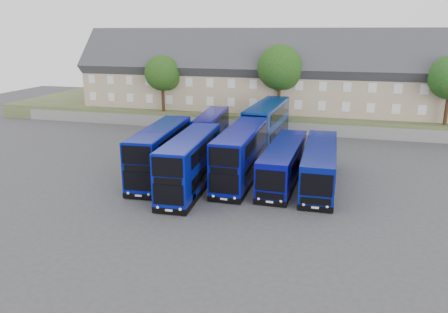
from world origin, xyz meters
TOP-DOWN VIEW (x-y plane):
  - ground at (0.00, 0.00)m, footprint 120.00×120.00m
  - retaining_wall at (0.00, 24.00)m, footprint 70.00×0.40m
  - earth_bank at (0.00, 34.00)m, footprint 80.00×20.00m
  - terrace_row at (3.00, 30.00)m, footprint 60.00×10.40m
  - dd_front_left at (-5.41, 3.70)m, footprint 3.53×11.65m
  - dd_front_mid at (-1.85, 1.52)m, footprint 3.14×11.42m
  - dd_front_right at (1.68, 4.81)m, footprint 2.67×11.63m
  - dd_rear_left at (-3.97, 14.74)m, footprint 3.07×10.07m
  - dd_rear_right at (1.92, 17.06)m, footprint 3.49×12.51m
  - coach_east_a at (5.36, 5.43)m, footprint 2.96×12.29m
  - coach_east_b at (8.46, 5.35)m, footprint 2.82×12.55m
  - tree_west at (-13.85, 25.10)m, footprint 4.80×4.80m
  - tree_mid at (2.15, 25.60)m, footprint 5.76×5.76m

SIDE VIEW (x-z plane):
  - ground at x=0.00m, z-range 0.00..0.00m
  - retaining_wall at x=0.00m, z-range 0.00..1.50m
  - earth_bank at x=0.00m, z-range 0.00..2.00m
  - coach_east_a at x=5.36m, z-range -0.03..3.30m
  - coach_east_b at x=8.46m, z-range -0.03..3.39m
  - dd_rear_left at x=-3.97m, z-range -0.04..3.90m
  - dd_front_mid at x=-1.85m, z-range -0.04..4.45m
  - dd_front_left at x=-5.41m, z-range -0.04..4.53m
  - dd_front_right at x=1.68m, z-range -0.04..4.58m
  - dd_rear_right at x=1.92m, z-range -0.04..4.88m
  - terrace_row at x=3.00m, z-range 1.00..12.20m
  - tree_west at x=-13.85m, z-range 3.23..10.88m
  - tree_mid at x=2.15m, z-range 3.48..12.66m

